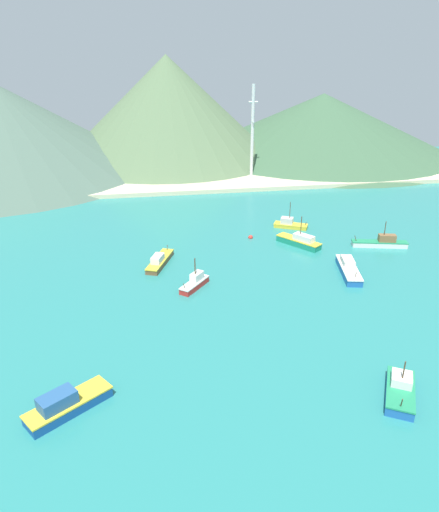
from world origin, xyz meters
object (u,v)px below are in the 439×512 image
fishing_boat_4 (300,241)px  fishing_boat_1 (381,243)px  buoy_2 (251,237)px  fishing_boat_3 (160,261)px  radio_tower (252,132)px  fishing_boat_7 (66,404)px  fishing_boat_6 (195,283)px  fishing_boat_0 (290,224)px  fishing_boat_8 (348,269)px  fishing_boat_5 (400,390)px

fishing_boat_4 → fishing_boat_1: bearing=-11.4°
buoy_2 → fishing_boat_1: bearing=-19.9°
fishing_boat_3 → radio_tower: 71.04m
fishing_boat_7 → buoy_2: (31.95, 47.82, -0.86)m
fishing_boat_6 → radio_tower: (26.72, 72.10, 13.56)m
fishing_boat_6 → fishing_boat_7: fishing_boat_6 is taller
fishing_boat_4 → buoy_2: size_ratio=9.28×
fishing_boat_1 → fishing_boat_0: bearing=136.5°
radio_tower → buoy_2: bearing=-103.4°
fishing_boat_0 → fishing_boat_8: size_ratio=0.69×
fishing_boat_4 → fishing_boat_6: bearing=-147.6°
fishing_boat_8 → radio_tower: radio_tower is taller
fishing_boat_1 → fishing_boat_5: size_ratio=1.38×
fishing_boat_1 → radio_tower: radio_tower is taller
fishing_boat_5 → fishing_boat_7: 37.59m
fishing_boat_4 → fishing_boat_7: bearing=-134.3°
fishing_boat_3 → buoy_2: bearing=27.8°
fishing_boat_0 → radio_tower: bearing=87.6°
fishing_boat_5 → fishing_boat_0: bearing=85.1°
fishing_boat_3 → fishing_boat_5: bearing=-58.3°
fishing_boat_1 → radio_tower: (-13.02, 60.48, 13.58)m
fishing_boat_6 → fishing_boat_7: bearing=-122.8°
fishing_boat_0 → fishing_boat_8: 25.04m
fishing_boat_1 → fishing_boat_5: (-19.82, -42.53, -0.02)m
fishing_boat_4 → fishing_boat_8: 14.64m
buoy_2 → fishing_boat_4: bearing=-33.0°
fishing_boat_8 → radio_tower: (-1.17, 71.15, 13.60)m
radio_tower → fishing_boat_4: bearing=-93.3°
fishing_boat_6 → fishing_boat_1: bearing=16.3°
fishing_boat_1 → fishing_boat_5: 46.92m
fishing_boat_1 → fishing_boat_6: bearing=-163.7°
fishing_boat_4 → radio_tower: bearing=86.7°
fishing_boat_6 → fishing_boat_8: (27.89, 0.96, -0.04)m
fishing_boat_3 → buoy_2: fishing_boat_3 is taller
fishing_boat_0 → fishing_boat_1: fishing_boat_0 is taller
fishing_boat_0 → radio_tower: (1.93, 46.30, 13.66)m
fishing_boat_5 → fishing_boat_6: bearing=122.8°
fishing_boat_0 → fishing_boat_7: bearing=-128.6°
fishing_boat_1 → radio_tower: 63.34m
fishing_boat_0 → fishing_boat_1: (14.95, -14.19, 0.08)m
fishing_boat_3 → buoy_2: 22.54m
fishing_boat_1 → fishing_boat_7: fishing_boat_1 is taller
fishing_boat_5 → radio_tower: size_ratio=0.29×
fishing_boat_1 → fishing_boat_7: size_ratio=1.19×
fishing_boat_4 → fishing_boat_5: (-3.54, -45.82, -0.13)m
fishing_boat_0 → fishing_boat_3: 34.01m
fishing_boat_0 → fishing_boat_4: fishing_boat_4 is taller
radio_tower → fishing_boat_1: bearing=-77.8°
fishing_boat_4 → buoy_2: (-8.98, 5.84, -0.82)m
fishing_boat_1 → buoy_2: size_ratio=11.23×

